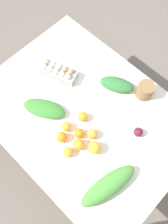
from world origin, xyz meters
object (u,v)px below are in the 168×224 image
Objects in this scene: egg_carton at (57,71)px; orange_7 at (68,152)px; orange_3 at (79,144)px; orange_2 at (62,137)px; orange_5 at (66,126)px; greens_bunch_beet_tops at (117,85)px; beet_root at (138,132)px; paper_bag at (145,90)px; orange_4 at (94,148)px; greens_bunch_chard at (108,186)px; orange_1 at (79,133)px; orange_6 at (83,117)px; orange_0 at (92,134)px; greens_bunch_kale at (44,109)px.

egg_carton is 0.60m from orange_7.
orange_2 is at bearing -159.06° from orange_3.
orange_5 is (-0.03, 0.07, -0.00)m from orange_2.
beet_root is (0.33, -0.16, -0.01)m from greens_bunch_beet_tops.
orange_4 is at bearing -86.99° from paper_bag.
orange_2 is at bearing 157.12° from orange_7.
greens_bunch_chard is 0.37m from orange_1.
greens_bunch_chard is at bearing -26.77° from orange_6.
greens_bunch_chard is 0.47m from orange_6.
orange_2 is 0.12m from orange_3.
egg_carton reaches higher than orange_5.
orange_0 is 1.05× the size of orange_1.
orange_4 reaches higher than greens_bunch_beet_tops.
orange_3 reaches higher than orange_2.
greens_bunch_chard is at bearing 137.86° from egg_carton.
orange_0 is 0.10m from orange_4.
orange_5 is (-0.10, -0.03, 0.00)m from orange_1.
orange_5 is at bearing -140.23° from beet_root.
egg_carton is 2.58× the size of paper_bag.
egg_carton is 0.79× the size of greens_bunch_chard.
orange_3 reaches higher than orange_7.
greens_bunch_kale is 4.35× the size of orange_6.
greens_bunch_chard is at bearing -17.73° from orange_1.
orange_1 is 1.00× the size of orange_7.
orange_1 is at bearing 16.13° from orange_5.
orange_1 is (-0.06, -0.06, -0.00)m from orange_0.
egg_carton reaches higher than greens_bunch_beet_tops.
orange_1 is (-0.11, -0.53, -0.03)m from paper_bag.
orange_2 is (0.38, -0.32, -0.01)m from egg_carton.
orange_4 reaches higher than orange_5.
orange_2 is (-0.12, -0.15, 0.00)m from orange_0.
paper_bag is 0.69m from greens_bunch_chard.
orange_3 reaches higher than orange_5.
greens_bunch_beet_tops is at bearing 127.16° from greens_bunch_chard.
greens_bunch_kale is at bearing 166.04° from orange_2.
orange_0 is (0.36, 0.10, 0.00)m from greens_bunch_kale.
egg_carton reaches higher than greens_bunch_kale.
greens_bunch_chard is 5.75× the size of orange_5.
greens_bunch_kale and orange_2 have the same top height.
orange_5 is (-0.23, -0.03, -0.01)m from orange_4.
greens_bunch_chard reaches higher than orange_6.
greens_bunch_kale is at bearing -115.45° from greens_bunch_beet_tops.
orange_7 is at bearing -40.27° from orange_5.
greens_bunch_chard is 0.32m from orange_7.
greens_bunch_beet_tops is at bearing 114.53° from orange_4.
paper_bag is 1.70× the size of orange_2.
orange_3 is at bearing -123.24° from beet_root.
greens_bunch_kale reaches higher than orange_1.
paper_bag is 0.54m from orange_1.
egg_carton reaches higher than beet_root.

